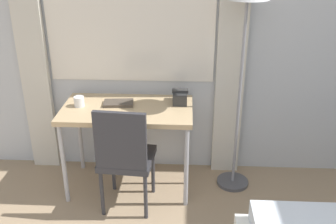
% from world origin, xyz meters
% --- Properties ---
extents(wall_back_with_window, '(5.67, 0.13, 2.70)m').
position_xyz_m(wall_back_with_window, '(-0.06, 2.91, 1.35)').
color(wall_back_with_window, silver).
rests_on(wall_back_with_window, ground_plane).
extents(desk, '(1.05, 0.59, 0.74)m').
position_xyz_m(desk, '(-0.50, 2.54, 0.67)').
color(desk, tan).
rests_on(desk, ground_plane).
extents(desk_chair, '(0.43, 0.43, 0.89)m').
position_xyz_m(desk_chair, '(-0.48, 2.21, 0.50)').
color(desk_chair, '#333338').
rests_on(desk_chair, ground_plane).
extents(telephone, '(0.13, 0.18, 0.11)m').
position_xyz_m(telephone, '(-0.08, 2.67, 0.79)').
color(telephone, '#2D2D2D').
rests_on(telephone, desk).
extents(book, '(0.25, 0.17, 0.02)m').
position_xyz_m(book, '(-0.58, 2.59, 0.75)').
color(book, '#4C4238').
rests_on(book, desk).
extents(mug, '(0.08, 0.08, 0.08)m').
position_xyz_m(mug, '(-0.89, 2.54, 0.78)').
color(mug, white).
rests_on(mug, desk).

